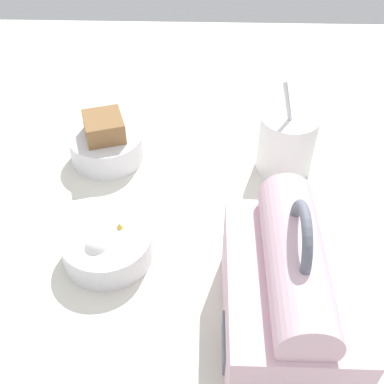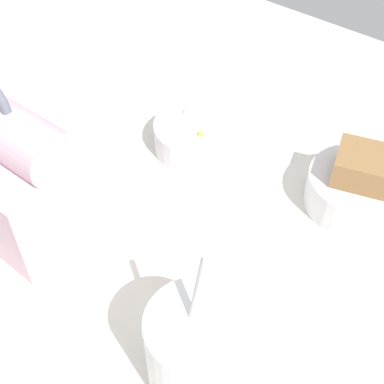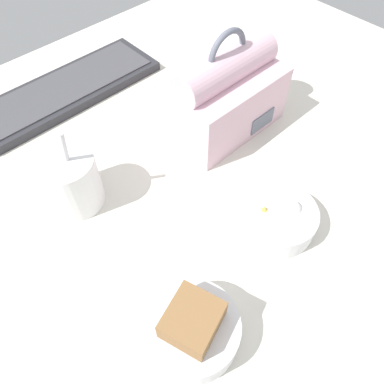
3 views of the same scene
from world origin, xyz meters
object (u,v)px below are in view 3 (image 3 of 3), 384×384
at_px(lunch_bag, 224,95).
at_px(bento_bowl_snacks, 277,218).
at_px(keyboard, 67,90).
at_px(bento_bowl_sandwich, 192,329).
at_px(soup_cup, 71,181).

relative_size(lunch_bag, bento_bowl_snacks, 1.76).
xyz_separation_m(keyboard, bento_bowl_snacks, (0.06, -0.50, 0.01)).
distance_m(bento_bowl_sandwich, bento_bowl_snacks, 0.21).
bearing_deg(keyboard, soup_cup, -118.56).
height_order(keyboard, soup_cup, soup_cup).
bearing_deg(bento_bowl_sandwich, keyboard, 74.57).
bearing_deg(soup_cup, lunch_bag, -6.80).
bearing_deg(soup_cup, bento_bowl_snacks, -52.09).
height_order(lunch_bag, bento_bowl_snacks, lunch_bag).
xyz_separation_m(bento_bowl_sandwich, bento_bowl_snacks, (0.21, 0.03, -0.01)).
relative_size(keyboard, soup_cup, 2.43).
bearing_deg(lunch_bag, soup_cup, 173.20).
bearing_deg(bento_bowl_snacks, soup_cup, 127.91).
distance_m(soup_cup, bento_bowl_snacks, 0.32).
relative_size(lunch_bag, soup_cup, 1.31).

